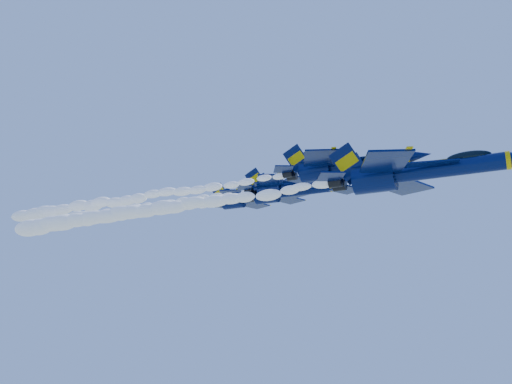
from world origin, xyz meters
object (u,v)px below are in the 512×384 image
at_px(jet_lead, 414,172).
at_px(jet_second, 344,166).
at_px(jet_third, 292,185).
at_px(jet_fourth, 287,192).
at_px(jet_fifth, 251,198).

relative_size(jet_lead, jet_second, 1.17).
distance_m(jet_third, jet_fourth, 4.63).
bearing_deg(jet_lead, jet_third, 138.74).
bearing_deg(jet_lead, jet_fifth, 138.06).
bearing_deg(jet_fifth, jet_fourth, -36.98).
bearing_deg(jet_second, jet_fifth, 134.23).
height_order(jet_lead, jet_fourth, jet_fourth).
distance_m(jet_lead, jet_third, 26.76).
bearing_deg(jet_second, jet_lead, -27.22).
distance_m(jet_lead, jet_second, 9.51).
relative_size(jet_second, jet_fourth, 0.97).
height_order(jet_second, jet_third, jet_third).
relative_size(jet_third, jet_fifth, 0.94).
bearing_deg(jet_third, jet_fourth, 120.60).
bearing_deg(jet_second, jet_fourth, 129.29).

